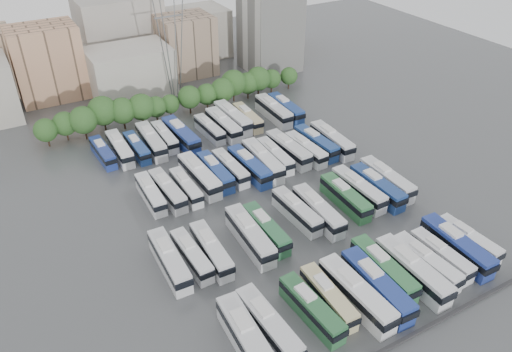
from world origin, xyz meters
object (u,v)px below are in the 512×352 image
bus_r1_s5 (266,229)px  bus_r3_s9 (233,118)px  bus_r0_s1 (248,340)px  bus_r3_s1 (120,148)px  bus_r0_s12 (457,246)px  bus_r2_s8 (263,160)px  bus_r3_s10 (248,117)px  bus_r0_s10 (426,262)px  bus_r2_s2 (168,190)px  bus_r3_s13 (286,108)px  bus_r1_s4 (250,235)px  bus_r0_s2 (268,325)px  bus_r3_s5 (181,135)px  bus_r0_s8 (383,269)px  bus_r0_s7 (377,286)px  bus_r0_s13 (468,240)px  bus_r2_s7 (249,166)px  bus_r2_s6 (230,168)px  bus_r1_s10 (345,197)px  bus_r1_s13 (387,179)px  bus_r1_s0 (169,260)px  bus_r3_s2 (137,147)px  bus_r2_s12 (316,143)px  bus_r0_s9 (412,270)px  bus_r3_s7 (210,129)px  apartment_tower (270,23)px  bus_r0_s6 (356,294)px  bus_r0_s11 (441,255)px  bus_r1_s2 (211,250)px  electricity_pylon (170,27)px  bus_r3_s0 (103,152)px  bus_r1_s8 (318,211)px  bus_r1_s7 (297,211)px  bus_r1_s12 (377,187)px  bus_r3_s3 (151,141)px  bus_r2_s4 (200,175)px  bus_r2_s11 (306,149)px  bus_r2_s9 (275,156)px  bus_r2_s1 (151,193)px  bus_r3_s4 (165,137)px  bus_r2_s10 (288,149)px  bus_r1_s11 (358,189)px  bus_r2_s3 (186,187)px  bus_r2_s13 (332,140)px

bus_r1_s5 → bus_r3_s9: (13.33, 37.67, 0.25)m
bus_r0_s1 → bus_r3_s1: bearing=92.7°
bus_r0_s12 → bus_r2_s8: 38.87m
bus_r3_s10 → bus_r0_s10: bearing=-87.4°
bus_r2_s2 → bus_r3_s13: bus_r3_s13 is taller
bus_r1_s4 → bus_r0_s2: bearing=-108.7°
bus_r1_s4 → bus_r3_s5: bus_r3_s5 is taller
bus_r0_s8 → bus_r3_s1: (-23.18, 53.47, -0.08)m
bus_r3_s5 → bus_r1_s4: bearing=-97.9°
bus_r0_s1 → bus_r0_s7: size_ratio=1.00×
bus_r0_s13 → bus_r2_s7: bearing=116.0°
bus_r0_s7 → bus_r2_s8: 37.03m
bus_r2_s6 → bus_r1_s10: bearing=-56.1°
bus_r2_s2 → bus_r3_s9: (23.22, 19.56, 0.24)m
bus_r1_s13 → bus_r0_s10: bearing=-116.0°
bus_r1_s0 → bus_r3_s2: size_ratio=1.16×
bus_r2_s12 → bus_r3_s9: 21.11m
bus_r0_s9 → bus_r3_s7: (-6.82, 54.79, -0.38)m
apartment_tower → bus_r0_s6: 91.00m
bus_r0_s11 → bus_r1_s2: size_ratio=0.93×
electricity_pylon → bus_r3_s0: size_ratio=3.09×
bus_r1_s4 → bus_r3_s2: bearing=102.8°
bus_r1_s2 → bus_r1_s8: 19.93m
bus_r0_s9 → bus_r1_s7: bearing=108.3°
bus_r1_s5 → bus_r1_s7: bearing=12.7°
bus_r0_s6 → bus_r1_s12: 27.32m
bus_r3_s3 → bus_r3_s9: bearing=4.5°
bus_r1_s12 → bus_r2_s4: (-26.50, 19.16, 0.10)m
bus_r2_s11 → bus_r3_s0: (-36.42, 19.40, -0.15)m
bus_r2_s7 → bus_r1_s7: bearing=-91.3°
bus_r0_s10 → bus_r1_s8: 19.31m
bus_r2_s2 → bus_r2_s9: 23.14m
bus_r1_s2 → bus_r2_s1: (-2.99, 19.02, -0.11)m
bus_r0_s6 → bus_r3_s3: 55.92m
bus_r1_s7 → bus_r3_s4: (-10.10, 35.85, -0.11)m
bus_r1_s2 → bus_r3_s10: bearing=56.5°
bus_r1_s4 → bus_r2_s10: 28.14m
bus_r0_s2 → bus_r2_s12: (32.92, 36.08, -0.04)m
bus_r1_s11 → bus_r3_s9: 36.95m
bus_r2_s9 → bus_r2_s2: bearing=-175.9°
bus_r1_s5 → bus_r2_s1: (-12.87, 18.75, -0.10)m
bus_r0_s1 → bus_r2_s3: bus_r0_s1 is taller
bus_r2_s3 → bus_r3_s4: bearing=80.0°
bus_r3_s3 → bus_r2_s11: bearing=-33.7°
bus_r2_s1 → bus_r2_s11: size_ratio=0.95×
bus_r2_s12 → bus_r0_s1: bearing=-137.2°
bus_r1_s10 → bus_r3_s4: 41.71m
bus_r3_s13 → bus_r2_s13: bearing=-88.0°
bus_r0_s7 → bus_r2_s6: (-3.56, 38.02, -0.32)m
bus_r1_s2 → bus_r2_s8: (19.84, 18.52, 0.22)m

